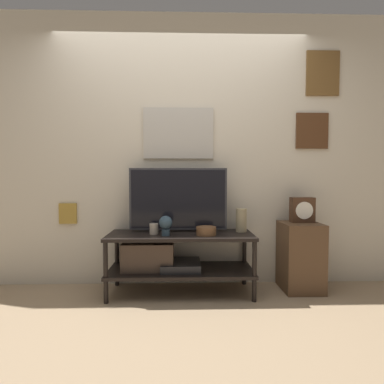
{
  "coord_description": "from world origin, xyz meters",
  "views": [
    {
      "loc": [
        0.03,
        -2.46,
        1.08
      ],
      "look_at": [
        0.1,
        0.28,
        0.94
      ],
      "focal_mm": 28.0,
      "sensor_mm": 36.0,
      "label": 1
    }
  ],
  "objects_px": {
    "decorative_bust": "(166,224)",
    "candle_jar": "(154,229)",
    "vase_wide_bowl": "(206,231)",
    "vase_tall_ceramic": "(241,220)",
    "mantel_clock": "(302,210)",
    "television": "(178,199)"
  },
  "relations": [
    {
      "from": "vase_wide_bowl",
      "to": "mantel_clock",
      "type": "height_order",
      "value": "mantel_clock"
    },
    {
      "from": "vase_wide_bowl",
      "to": "vase_tall_ceramic",
      "type": "distance_m",
      "value": 0.39
    },
    {
      "from": "television",
      "to": "mantel_clock",
      "type": "height_order",
      "value": "television"
    },
    {
      "from": "vase_tall_ceramic",
      "to": "candle_jar",
      "type": "relative_size",
      "value": 2.32
    },
    {
      "from": "mantel_clock",
      "to": "decorative_bust",
      "type": "bearing_deg",
      "value": -172.28
    },
    {
      "from": "vase_tall_ceramic",
      "to": "candle_jar",
      "type": "bearing_deg",
      "value": -173.37
    },
    {
      "from": "vase_wide_bowl",
      "to": "mantel_clock",
      "type": "xyz_separation_m",
      "value": [
        0.94,
        0.16,
        0.17
      ]
    },
    {
      "from": "vase_wide_bowl",
      "to": "mantel_clock",
      "type": "relative_size",
      "value": 0.75
    },
    {
      "from": "vase_wide_bowl",
      "to": "decorative_bust",
      "type": "height_order",
      "value": "decorative_bust"
    },
    {
      "from": "vase_wide_bowl",
      "to": "candle_jar",
      "type": "relative_size",
      "value": 1.87
    },
    {
      "from": "candle_jar",
      "to": "vase_wide_bowl",
      "type": "bearing_deg",
      "value": -6.74
    },
    {
      "from": "television",
      "to": "mantel_clock",
      "type": "xyz_separation_m",
      "value": [
        1.19,
        -0.02,
        -0.11
      ]
    },
    {
      "from": "vase_wide_bowl",
      "to": "mantel_clock",
      "type": "bearing_deg",
      "value": 9.43
    },
    {
      "from": "vase_tall_ceramic",
      "to": "mantel_clock",
      "type": "height_order",
      "value": "mantel_clock"
    },
    {
      "from": "television",
      "to": "candle_jar",
      "type": "bearing_deg",
      "value": -151.77
    },
    {
      "from": "television",
      "to": "candle_jar",
      "type": "relative_size",
      "value": 9.64
    },
    {
      "from": "candle_jar",
      "to": "decorative_bust",
      "type": "relative_size",
      "value": 0.54
    },
    {
      "from": "decorative_bust",
      "to": "candle_jar",
      "type": "bearing_deg",
      "value": 145.63
    },
    {
      "from": "candle_jar",
      "to": "television",
      "type": "bearing_deg",
      "value": 28.23
    },
    {
      "from": "vase_wide_bowl",
      "to": "vase_tall_ceramic",
      "type": "height_order",
      "value": "vase_tall_ceramic"
    },
    {
      "from": "vase_tall_ceramic",
      "to": "mantel_clock",
      "type": "distance_m",
      "value": 0.6
    },
    {
      "from": "television",
      "to": "vase_wide_bowl",
      "type": "distance_m",
      "value": 0.42
    }
  ]
}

